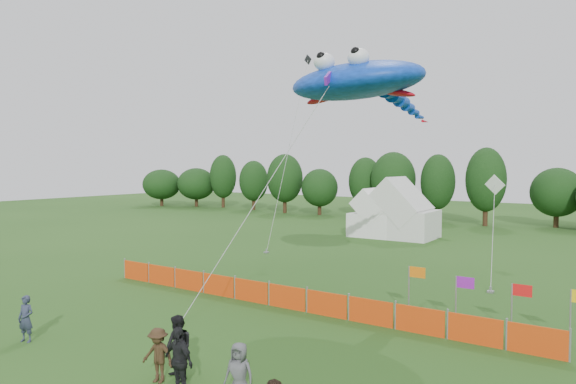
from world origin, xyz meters
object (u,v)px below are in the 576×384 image
Objects in this scene: spectator_e at (239,374)px; tent_right at (402,215)px; spectator_d at (178,361)px; tent_left at (375,217)px; spectator_a at (26,319)px; spectator_c at (158,355)px; stingray_kite at (361,83)px; barrier_fence at (287,297)px; spectator_b at (178,348)px.

tent_right is at bearing 91.39° from spectator_e.
tent_right is at bearing 107.46° from spectator_d.
spectator_a is (1.20, -32.19, -0.88)m from tent_left.
tent_left is at bearing 93.14° from spectator_c.
tent_left is 33.43m from spectator_e.
spectator_a is 0.10× the size of stingray_kite.
tent_right is 0.26× the size of barrier_fence.
tent_left is at bearing 95.55° from spectator_e.
barrier_fence is at bearing -74.50° from tent_left.
spectator_b reaches higher than spectator_c.
tent_left is 2.31× the size of spectator_a.
spectator_d is at bearing -75.07° from barrier_fence.
tent_right reaches higher than spectator_d.
spectator_e is at bearing -78.84° from stingray_kite.
barrier_fence is at bearing -80.25° from tent_right.
spectator_c is 15.28m from stingray_kite.
tent_left is 2.41× the size of spectator_c.
spectator_d is at bearing -74.65° from tent_left.
spectator_d reaches higher than spectator_e.
stingray_kite reaches higher than spectator_a.
barrier_fence is 13.09× the size of spectator_e.
barrier_fence is 8.51m from spectator_c.
spectator_b is at bearing -75.60° from tent_left.
stingray_kite reaches higher than spectator_e.
spectator_b reaches higher than barrier_fence.
spectator_e reaches higher than spectator_a.
spectator_a is 1.00× the size of spectator_e.
spectator_c is 2.89m from spectator_e.
spectator_b is at bearing -11.89° from spectator_a.
tent_right is 32.69m from spectator_c.
spectator_e is (2.88, 0.19, 0.04)m from spectator_c.
spectator_e is 15.27m from stingray_kite.
spectator_d is 1.84m from spectator_e.
spectator_a is at bearing 172.21° from spectator_c.
tent_left reaches higher than spectator_a.
spectator_d is (8.82, -32.14, -0.77)m from tent_left.
spectator_b is at bearing -78.88° from barrier_fence.
spectator_e is at bearing -63.55° from barrier_fence.
tent_right is 0.34× the size of stingray_kite.
spectator_e is (8.19, -32.04, -1.17)m from tent_right.
barrier_fence is at bearing 87.73° from spectator_c.
spectator_b is 0.59m from spectator_c.
spectator_a is 0.88× the size of spectator_b.
spectator_c is (1.21, -8.42, 0.30)m from barrier_fence.
tent_left is 2.03× the size of spectator_d.
spectator_a is at bearing -92.13° from tent_right.
spectator_a reaches higher than spectator_c.
spectator_e reaches higher than barrier_fence.
stingray_kite is (7.06, 12.38, 9.32)m from spectator_a.
spectator_b is 14.82m from stingray_kite.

